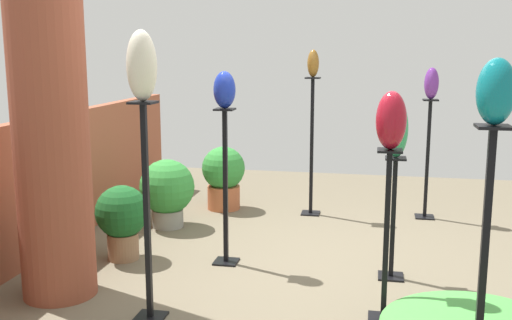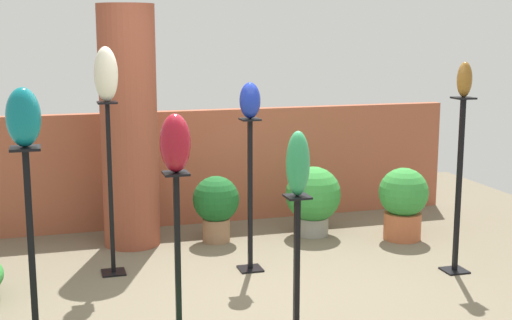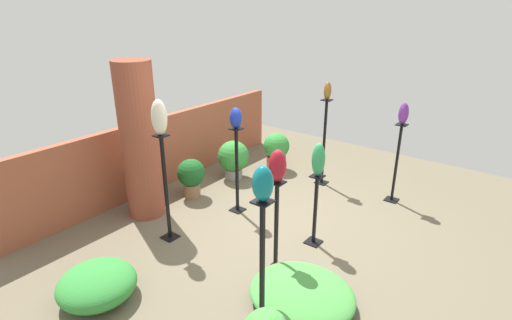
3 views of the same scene
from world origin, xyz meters
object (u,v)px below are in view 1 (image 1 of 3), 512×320
object	(u,v)px
art_vase_cobalt	(225,90)
art_vase_violet	(431,83)
pedestal_ruby	(386,244)
potted_plant_walkway_edge	(224,175)
pedestal_ivory	(147,221)
potted_plant_back_center	(122,217)
art_vase_bronze	(313,63)
pedestal_bronze	(312,152)
pedestal_violet	(427,164)
potted_plant_front_left	(167,190)
art_vase_teal	(496,92)
pedestal_teal	(482,280)
brick_pillar	(52,142)
pedestal_cobalt	(225,193)
pedestal_jade	(393,224)
art_vase_jade	(397,130)
art_vase_ruby	(391,120)
art_vase_ivory	(142,66)

from	to	relation	value
art_vase_cobalt	art_vase_violet	distance (m)	2.52
pedestal_ruby	potted_plant_walkway_edge	size ratio (longest dim) A/B	1.63
pedestal_ivory	potted_plant_back_center	distance (m)	1.29
art_vase_bronze	potted_plant_walkway_edge	xyz separation A→B (m)	(0.02, 1.00, -1.26)
art_vase_violet	potted_plant_back_center	size ratio (longest dim) A/B	0.51
pedestal_bronze	pedestal_violet	xyz separation A→B (m)	(0.10, -1.23, -0.11)
potted_plant_front_left	art_vase_violet	bearing A→B (deg)	-71.45
pedestal_ivory	art_vase_teal	world-z (taller)	art_vase_teal
pedestal_bronze	art_vase_teal	xyz separation A→B (m)	(-3.44, -1.23, 0.91)
pedestal_teal	potted_plant_back_center	distance (m)	3.16
pedestal_ruby	pedestal_ivory	distance (m)	1.59
pedestal_ivory	potted_plant_front_left	size ratio (longest dim) A/B	2.10
pedestal_bronze	art_vase_bronze	size ratio (longest dim) A/B	5.19
brick_pillar	pedestal_ruby	xyz separation A→B (m)	(0.03, -2.36, -0.61)
pedestal_cobalt	pedestal_jade	world-z (taller)	pedestal_cobalt
art_vase_jade	potted_plant_walkway_edge	bearing A→B (deg)	46.02
art_vase_teal	art_vase_ruby	world-z (taller)	art_vase_teal
pedestal_jade	art_vase_teal	distance (m)	2.08
art_vase_ruby	potted_plant_walkway_edge	world-z (taller)	art_vase_ruby
art_vase_ivory	potted_plant_front_left	size ratio (longest dim) A/B	0.64
potted_plant_back_center	pedestal_jade	bearing A→B (deg)	-89.44
art_vase_violet	art_vase_ivory	bearing A→B (deg)	145.53
pedestal_cobalt	pedestal_bronze	bearing A→B (deg)	-17.85
art_vase_teal	art_vase_violet	xyz separation A→B (m)	(3.54, -0.01, -0.16)
art_vase_bronze	potted_plant_front_left	bearing A→B (deg)	119.34
art_vase_cobalt	art_vase_ruby	size ratio (longest dim) A/B	0.81
art_vase_ruby	potted_plant_front_left	xyz separation A→B (m)	(1.77, 2.16, -0.97)
art_vase_cobalt	brick_pillar	bearing A→B (deg)	130.41
pedestal_ivory	art_vase_violet	xyz separation A→B (m)	(2.94, -2.02, 0.77)
potted_plant_walkway_edge	pedestal_jade	bearing A→B (deg)	-133.98
pedestal_cobalt	art_vase_cobalt	distance (m)	0.87
pedestal_bronze	potted_plant_back_center	size ratio (longest dim) A/B	2.30
pedestal_jade	art_vase_cobalt	size ratio (longest dim) A/B	3.24
art_vase_bronze	potted_plant_back_center	world-z (taller)	art_vase_bronze
pedestal_ruby	pedestal_bronze	distance (m)	2.67
pedestal_bronze	art_vase_ruby	world-z (taller)	art_vase_ruby
art_vase_teal	pedestal_teal	bearing A→B (deg)	0.00
pedestal_teal	art_vase_jade	size ratio (longest dim) A/B	3.35
pedestal_ruby	art_vase_teal	world-z (taller)	art_vase_teal
pedestal_ruby	art_vase_ruby	size ratio (longest dim) A/B	3.13
brick_pillar	pedestal_jade	distance (m)	2.66
pedestal_cobalt	art_vase_bronze	xyz separation A→B (m)	(1.69, -0.54, 1.04)
art_vase_bronze	pedestal_cobalt	bearing A→B (deg)	162.15
pedestal_cobalt	pedestal_bronze	distance (m)	1.77
potted_plant_back_center	pedestal_ivory	bearing A→B (deg)	-148.14
potted_plant_walkway_edge	pedestal_cobalt	bearing A→B (deg)	-164.92
pedestal_violet	potted_plant_back_center	size ratio (longest dim) A/B	1.96
potted_plant_walkway_edge	potted_plant_back_center	distance (m)	1.85
brick_pillar	art_vase_teal	world-z (taller)	brick_pillar
pedestal_jade	art_vase_bronze	bearing A→B (deg)	25.56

